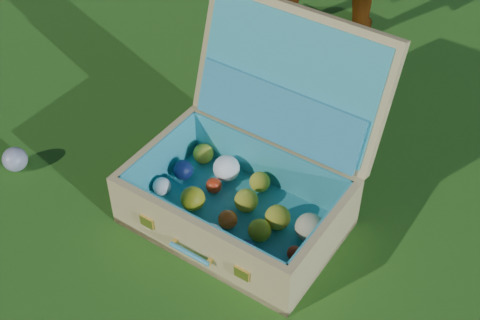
# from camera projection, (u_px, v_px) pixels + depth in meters

# --- Properties ---
(ground) EXTENTS (60.00, 60.00, 0.00)m
(ground) POSITION_uv_depth(u_px,v_px,m) (192.00, 168.00, 1.98)
(ground) COLOR #215114
(ground) RESTS_ON ground
(stray_ball) EXTENTS (0.07, 0.07, 0.07)m
(stray_ball) POSITION_uv_depth(u_px,v_px,m) (15.00, 159.00, 1.95)
(stray_ball) COLOR teal
(stray_ball) RESTS_ON ground
(suitcase) EXTENTS (0.71, 0.70, 0.51)m
(suitcase) POSITION_uv_depth(u_px,v_px,m) (252.00, 166.00, 1.77)
(suitcase) COLOR tan
(suitcase) RESTS_ON ground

